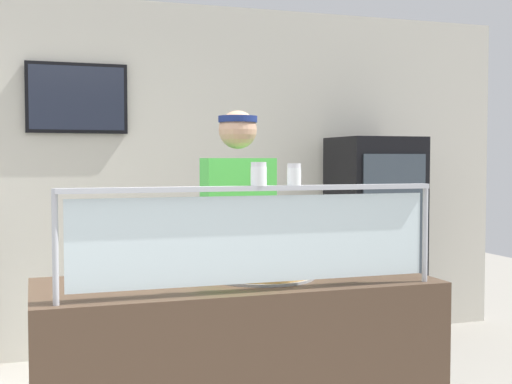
{
  "coord_description": "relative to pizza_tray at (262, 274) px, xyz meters",
  "views": [
    {
      "loc": [
        0.02,
        -2.56,
        1.5
      ],
      "look_at": [
        1.0,
        0.39,
        1.34
      ],
      "focal_mm": 47.76,
      "sensor_mm": 36.0,
      "label": 1
    }
  ],
  "objects": [
    {
      "name": "shop_rear_unit",
      "position": [
        -0.14,
        2.34,
        0.39
      ],
      "size": [
        6.18,
        0.13,
        2.7
      ],
      "color": "beige",
      "rests_on": "ground"
    },
    {
      "name": "serving_counter",
      "position": [
        -0.13,
        -0.02,
        -0.49
      ],
      "size": [
        1.78,
        0.71,
        0.95
      ],
      "primitive_type": "cube",
      "color": "#4C3828",
      "rests_on": "ground"
    },
    {
      "name": "sneeze_guard",
      "position": [
        -0.13,
        -0.32,
        0.26
      ],
      "size": [
        1.6,
        0.06,
        0.44
      ],
      "color": "#B2B5BC",
      "rests_on": "serving_counter"
    },
    {
      "name": "pizza_tray",
      "position": [
        0.0,
        0.0,
        0.0
      ],
      "size": [
        0.48,
        0.48,
        0.04
      ],
      "color": "#9EA0A8",
      "rests_on": "serving_counter"
    },
    {
      "name": "pizza_server",
      "position": [
        -0.02,
        -0.02,
        0.02
      ],
      "size": [
        0.08,
        0.28,
        0.01
      ],
      "primitive_type": "cube",
      "rotation": [
        0.0,
        0.0,
        -0.02
      ],
      "color": "#ADAFB7",
      "rests_on": "pizza_tray"
    },
    {
      "name": "parmesan_shaker",
      "position": [
        -0.12,
        -0.32,
        0.46
      ],
      "size": [
        0.07,
        0.07,
        0.1
      ],
      "color": "white",
      "rests_on": "sneeze_guard"
    },
    {
      "name": "pepper_flake_shaker",
      "position": [
        0.03,
        -0.32,
        0.46
      ],
      "size": [
        0.06,
        0.06,
        0.09
      ],
      "color": "white",
      "rests_on": "sneeze_guard"
    },
    {
      "name": "worker_figure",
      "position": [
        0.08,
        0.63,
        0.04
      ],
      "size": [
        0.41,
        0.5,
        1.76
      ],
      "color": "#23232D",
      "rests_on": "ground"
    },
    {
      "name": "drink_fridge",
      "position": [
        1.6,
        1.89,
        -0.13
      ],
      "size": [
        0.62,
        0.63,
        1.67
      ],
      "color": "black",
      "rests_on": "ground"
    }
  ]
}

